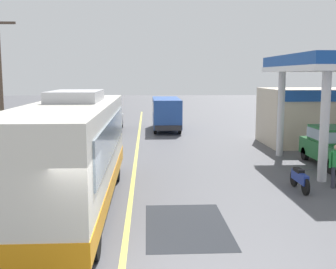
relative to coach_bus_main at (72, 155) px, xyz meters
The scene contains 10 objects.
ground 15.38m from the coach_bus_main, 83.28° to the left, with size 120.00×120.00×0.00m, color #4C4C51.
lane_divider_stripe 10.48m from the coach_bus_main, 80.04° to the left, with size 0.16×50.00×0.01m, color #D8CC4C.
wet_puddle_patch 4.28m from the coach_bus_main, 27.99° to the right, with size 2.30×3.79×0.01m, color #26282D.
coach_bus_main is the anchor object (origin of this frame).
car_at_pump 12.38m from the coach_bus_main, 27.28° to the left, with size 1.70×4.20×1.82m.
minibus_opposing_lane 19.27m from the coach_bus_main, 78.48° to the left, with size 2.04×6.13×2.44m.
motorcycle_parked_forecourt 8.20m from the coach_bus_main, 11.35° to the left, with size 0.55×1.80×0.92m.
pedestrian_near_pump 9.59m from the coach_bus_main, 11.02° to the left, with size 0.55×0.22×1.66m.
car_trailing_behind_bus 19.19m from the coach_bus_main, 91.28° to the left, with size 1.70×4.20×1.82m.
utility_pole_roadside 9.99m from the coach_bus_main, 120.58° to the left, with size 1.80×0.24×7.34m.
Camera 1 is at (0.57, -8.31, 4.20)m, focal length 44.88 mm.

